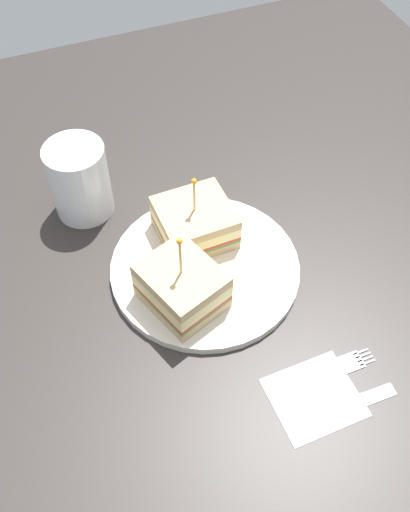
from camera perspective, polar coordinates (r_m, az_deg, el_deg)
ground_plane at (r=75.66cm, az=0.00°, el=-1.93°), size 114.08×114.08×2.00cm
plate at (r=74.39cm, az=0.00°, el=-1.22°), size 24.11×24.11×1.14cm
sandwich_half_front at (r=75.18cm, az=-1.00°, el=3.31°), size 9.47×8.91×10.33cm
sandwich_half_back at (r=68.59cm, az=-2.27°, el=-3.00°), size 10.46×11.30×11.64cm
drink_glass at (r=80.30cm, az=-12.10°, el=6.90°), size 7.99×7.99×10.72cm
napkin at (r=67.08cm, az=10.67°, el=-13.42°), size 9.68×8.75×0.15cm
fork at (r=69.08cm, az=12.77°, el=-10.60°), size 12.00×2.23×0.35cm
knife at (r=67.44cm, az=14.08°, el=-13.91°), size 12.35×1.60×0.35cm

